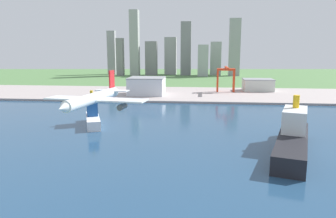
{
  "coord_description": "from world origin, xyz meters",
  "views": [
    {
      "loc": [
        29.58,
        54.52,
        61.6
      ],
      "look_at": [
        10.71,
        244.02,
        26.14
      ],
      "focal_mm": 34.66,
      "sensor_mm": 36.0,
      "label": 1
    }
  ],
  "objects_px": {
    "airplane_landing": "(93,99)",
    "ferry_boat": "(93,116)",
    "warehouse_main": "(147,86)",
    "port_crane_red": "(226,73)",
    "warehouse_annex": "(258,85)",
    "cargo_ship": "(293,137)"
  },
  "relations": [
    {
      "from": "warehouse_main",
      "to": "port_crane_red",
      "type": "bearing_deg",
      "value": 18.48
    },
    {
      "from": "ferry_boat",
      "to": "warehouse_main",
      "type": "height_order",
      "value": "ferry_boat"
    },
    {
      "from": "warehouse_main",
      "to": "airplane_landing",
      "type": "bearing_deg",
      "value": -84.01
    },
    {
      "from": "cargo_ship",
      "to": "warehouse_annex",
      "type": "relative_size",
      "value": 2.04
    },
    {
      "from": "warehouse_main",
      "to": "ferry_boat",
      "type": "bearing_deg",
      "value": -95.97
    },
    {
      "from": "airplane_landing",
      "to": "cargo_ship",
      "type": "xyz_separation_m",
      "value": [
        93.88,
        87.56,
        -35.46
      ]
    },
    {
      "from": "warehouse_annex",
      "to": "ferry_boat",
      "type": "bearing_deg",
      "value": -127.59
    },
    {
      "from": "cargo_ship",
      "to": "port_crane_red",
      "type": "relative_size",
      "value": 1.86
    },
    {
      "from": "airplane_landing",
      "to": "ferry_boat",
      "type": "height_order",
      "value": "airplane_landing"
    },
    {
      "from": "airplane_landing",
      "to": "warehouse_annex",
      "type": "height_order",
      "value": "airplane_landing"
    },
    {
      "from": "airplane_landing",
      "to": "warehouse_main",
      "type": "relative_size",
      "value": 0.88
    },
    {
      "from": "port_crane_red",
      "to": "warehouse_annex",
      "type": "distance_m",
      "value": 53.22
    },
    {
      "from": "ferry_boat",
      "to": "port_crane_red",
      "type": "distance_m",
      "value": 236.35
    },
    {
      "from": "ferry_boat",
      "to": "cargo_ship",
      "type": "xyz_separation_m",
      "value": [
        143.67,
        -54.97,
        0.96
      ]
    },
    {
      "from": "cargo_ship",
      "to": "warehouse_annex",
      "type": "height_order",
      "value": "cargo_ship"
    },
    {
      "from": "airplane_landing",
      "to": "warehouse_annex",
      "type": "xyz_separation_m",
      "value": [
        119.35,
        362.2,
        -33.36
      ]
    },
    {
      "from": "cargo_ship",
      "to": "port_crane_red",
      "type": "height_order",
      "value": "port_crane_red"
    },
    {
      "from": "port_crane_red",
      "to": "warehouse_main",
      "type": "distance_m",
      "value": 111.52
    },
    {
      "from": "cargo_ship",
      "to": "warehouse_main",
      "type": "xyz_separation_m",
      "value": [
        -126.3,
        221.17,
        4.85
      ]
    },
    {
      "from": "cargo_ship",
      "to": "warehouse_main",
      "type": "distance_m",
      "value": 254.73
    },
    {
      "from": "airplane_landing",
      "to": "cargo_ship",
      "type": "distance_m",
      "value": 133.19
    },
    {
      "from": "ferry_boat",
      "to": "port_crane_red",
      "type": "xyz_separation_m",
      "value": [
        122.26,
        201.25,
        20.26
      ]
    }
  ]
}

